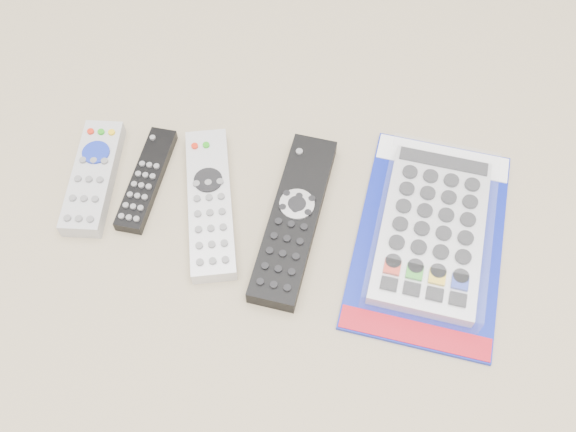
# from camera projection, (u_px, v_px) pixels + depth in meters

# --- Properties ---
(remote_small_grey) EXTENTS (0.06, 0.17, 0.03)m
(remote_small_grey) POSITION_uv_depth(u_px,v_px,m) (93.00, 177.00, 0.82)
(remote_small_grey) COLOR #A7A7AA
(remote_small_grey) RESTS_ON ground
(remote_slim_black) EXTENTS (0.05, 0.16, 0.02)m
(remote_slim_black) POSITION_uv_depth(u_px,v_px,m) (146.00, 180.00, 0.83)
(remote_slim_black) COLOR black
(remote_slim_black) RESTS_ON ground
(remote_silver_dvd) EXTENTS (0.10, 0.22, 0.02)m
(remote_silver_dvd) POSITION_uv_depth(u_px,v_px,m) (210.00, 203.00, 0.80)
(remote_silver_dvd) COLOR silver
(remote_silver_dvd) RESTS_ON ground
(remote_large_black) EXTENTS (0.09, 0.24, 0.03)m
(remote_large_black) POSITION_uv_depth(u_px,v_px,m) (294.00, 218.00, 0.79)
(remote_large_black) COLOR black
(remote_large_black) RESTS_ON ground
(jumbo_remote_packaged) EXTENTS (0.22, 0.31, 0.04)m
(jumbo_remote_packaged) POSITION_uv_depth(u_px,v_px,m) (432.00, 229.00, 0.78)
(jumbo_remote_packaged) COLOR #0D1C99
(jumbo_remote_packaged) RESTS_ON ground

